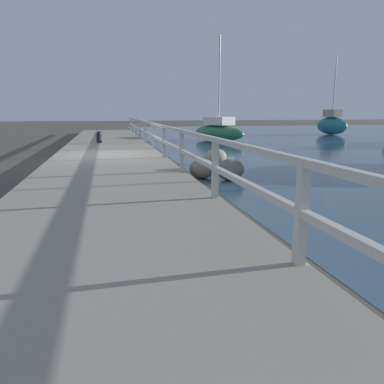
# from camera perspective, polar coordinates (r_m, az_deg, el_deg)

# --- Properties ---
(ground_plane) EXTENTS (120.00, 120.00, 0.00)m
(ground_plane) POSITION_cam_1_polar(r_m,az_deg,el_deg) (13.53, -12.55, 4.61)
(ground_plane) COLOR #4C473D
(dock_walkway) EXTENTS (3.70, 36.00, 0.25)m
(dock_walkway) POSITION_cam_1_polar(r_m,az_deg,el_deg) (13.52, -12.57, 5.14)
(dock_walkway) COLOR gray
(dock_walkway) RESTS_ON ground
(railing) EXTENTS (0.10, 32.50, 1.04)m
(railing) POSITION_cam_1_polar(r_m,az_deg,el_deg) (13.56, -5.24, 8.93)
(railing) COLOR beige
(railing) RESTS_ON dock_walkway
(boulder_upstream) EXTENTS (0.72, 0.64, 0.54)m
(boulder_upstream) POSITION_cam_1_polar(r_m,az_deg,el_deg) (9.55, 5.83, 3.42)
(boulder_upstream) COLOR #666056
(boulder_upstream) RESTS_ON ground
(boulder_mid_strip) EXTENTS (0.70, 0.63, 0.53)m
(boulder_mid_strip) POSITION_cam_1_polar(r_m,az_deg,el_deg) (12.35, 3.65, 5.41)
(boulder_mid_strip) COLOR gray
(boulder_mid_strip) RESTS_ON ground
(boulder_water_edge) EXTENTS (0.68, 0.62, 0.51)m
(boulder_water_edge) POSITION_cam_1_polar(r_m,az_deg,el_deg) (9.74, 1.56, 3.58)
(boulder_water_edge) COLOR slate
(boulder_water_edge) RESTS_ON ground
(mooring_bollard) EXTENTS (0.26, 0.26, 0.54)m
(mooring_bollard) POSITION_cam_1_polar(r_m,az_deg,el_deg) (18.57, -13.98, 8.12)
(mooring_bollard) COLOR black
(mooring_bollard) RESTS_ON dock_walkway
(sailboat_teal) EXTENTS (1.56, 3.16, 5.65)m
(sailboat_teal) POSITION_cam_1_polar(r_m,az_deg,el_deg) (30.50, 20.52, 9.65)
(sailboat_teal) COLOR #1E707A
(sailboat_teal) RESTS_ON water_surface
(sailboat_green) EXTENTS (2.96, 4.43, 5.94)m
(sailboat_green) POSITION_cam_1_polar(r_m,az_deg,el_deg) (22.60, 4.08, 9.27)
(sailboat_green) COLOR #236B42
(sailboat_green) RESTS_ON water_surface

